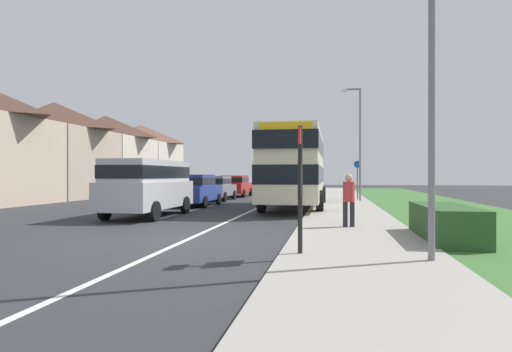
{
  "coord_description": "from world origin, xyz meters",
  "views": [
    {
      "loc": [
        3.61,
        -10.0,
        1.65
      ],
      "look_at": [
        0.74,
        5.78,
        1.6
      ],
      "focal_mm": 29.41,
      "sensor_mm": 36.0,
      "label": 1
    }
  ],
  "objects_px": {
    "parked_car_grey": "(215,187)",
    "parked_van_silver": "(148,183)",
    "double_decker_bus": "(296,165)",
    "street_lamp_mid": "(358,136)",
    "cycle_route_sign": "(357,178)",
    "parked_car_red": "(235,185)",
    "street_lamp_near": "(426,22)",
    "pedestrian_at_stop": "(349,198)",
    "parked_car_blue": "(196,189)",
    "bus_stop_sign": "(300,180)"
  },
  "relations": [
    {
      "from": "pedestrian_at_stop",
      "to": "cycle_route_sign",
      "type": "relative_size",
      "value": 0.66
    },
    {
      "from": "bus_stop_sign",
      "to": "cycle_route_sign",
      "type": "xyz_separation_m",
      "value": [
        2.17,
        18.51,
        -0.11
      ]
    },
    {
      "from": "parked_car_blue",
      "to": "street_lamp_near",
      "type": "relative_size",
      "value": 0.55
    },
    {
      "from": "parked_van_silver",
      "to": "cycle_route_sign",
      "type": "bearing_deg",
      "value": 52.28
    },
    {
      "from": "cycle_route_sign",
      "to": "street_lamp_mid",
      "type": "relative_size",
      "value": 0.37
    },
    {
      "from": "bus_stop_sign",
      "to": "cycle_route_sign",
      "type": "relative_size",
      "value": 1.03
    },
    {
      "from": "parked_car_grey",
      "to": "bus_stop_sign",
      "type": "xyz_separation_m",
      "value": [
        6.74,
        -17.75,
        0.67
      ]
    },
    {
      "from": "parked_car_red",
      "to": "street_lamp_near",
      "type": "distance_m",
      "value": 24.79
    },
    {
      "from": "parked_car_grey",
      "to": "bus_stop_sign",
      "type": "bearing_deg",
      "value": -69.2
    },
    {
      "from": "parked_van_silver",
      "to": "cycle_route_sign",
      "type": "xyz_separation_m",
      "value": [
        8.67,
        11.21,
        0.11
      ]
    },
    {
      "from": "bus_stop_sign",
      "to": "parked_car_grey",
      "type": "bearing_deg",
      "value": 110.8
    },
    {
      "from": "bus_stop_sign",
      "to": "double_decker_bus",
      "type": "bearing_deg",
      "value": 95.28
    },
    {
      "from": "parked_car_grey",
      "to": "street_lamp_mid",
      "type": "distance_m",
      "value": 9.4
    },
    {
      "from": "street_lamp_near",
      "to": "street_lamp_mid",
      "type": "distance_m",
      "value": 17.53
    },
    {
      "from": "pedestrian_at_stop",
      "to": "cycle_route_sign",
      "type": "height_order",
      "value": "cycle_route_sign"
    },
    {
      "from": "double_decker_bus",
      "to": "pedestrian_at_stop",
      "type": "xyz_separation_m",
      "value": [
        2.24,
        -7.93,
        -1.16
      ]
    },
    {
      "from": "parked_car_red",
      "to": "cycle_route_sign",
      "type": "height_order",
      "value": "cycle_route_sign"
    },
    {
      "from": "parked_car_red",
      "to": "pedestrian_at_stop",
      "type": "distance_m",
      "value": 19.77
    },
    {
      "from": "double_decker_bus",
      "to": "street_lamp_mid",
      "type": "distance_m",
      "value": 6.17
    },
    {
      "from": "parked_van_silver",
      "to": "street_lamp_mid",
      "type": "relative_size",
      "value": 0.75
    },
    {
      "from": "street_lamp_near",
      "to": "street_lamp_mid",
      "type": "height_order",
      "value": "street_lamp_near"
    },
    {
      "from": "bus_stop_sign",
      "to": "street_lamp_near",
      "type": "xyz_separation_m",
      "value": [
        2.26,
        -0.26,
        2.84
      ]
    },
    {
      "from": "pedestrian_at_stop",
      "to": "double_decker_bus",
      "type": "bearing_deg",
      "value": 105.75
    },
    {
      "from": "parked_van_silver",
      "to": "bus_stop_sign",
      "type": "height_order",
      "value": "bus_stop_sign"
    },
    {
      "from": "double_decker_bus",
      "to": "parked_car_blue",
      "type": "distance_m",
      "value": 5.49
    },
    {
      "from": "street_lamp_near",
      "to": "cycle_route_sign",
      "type": "bearing_deg",
      "value": 90.27
    },
    {
      "from": "parked_car_blue",
      "to": "parked_van_silver",
      "type": "bearing_deg",
      "value": -90.51
    },
    {
      "from": "parked_car_blue",
      "to": "street_lamp_near",
      "type": "distance_m",
      "value": 16.24
    },
    {
      "from": "parked_car_grey",
      "to": "cycle_route_sign",
      "type": "bearing_deg",
      "value": 4.83
    },
    {
      "from": "parked_van_silver",
      "to": "cycle_route_sign",
      "type": "distance_m",
      "value": 14.18
    },
    {
      "from": "parked_car_blue",
      "to": "parked_car_grey",
      "type": "relative_size",
      "value": 1.05
    },
    {
      "from": "parked_car_red",
      "to": "street_lamp_mid",
      "type": "height_order",
      "value": "street_lamp_mid"
    },
    {
      "from": "parked_car_red",
      "to": "street_lamp_near",
      "type": "xyz_separation_m",
      "value": [
        8.82,
        -22.9,
        3.5
      ]
    },
    {
      "from": "parked_van_silver",
      "to": "parked_car_blue",
      "type": "distance_m",
      "value": 5.73
    },
    {
      "from": "parked_car_red",
      "to": "pedestrian_at_stop",
      "type": "relative_size",
      "value": 2.6
    },
    {
      "from": "parked_car_blue",
      "to": "street_lamp_near",
      "type": "xyz_separation_m",
      "value": [
        8.71,
        -13.26,
        3.47
      ]
    },
    {
      "from": "cycle_route_sign",
      "to": "street_lamp_near",
      "type": "relative_size",
      "value": 0.33
    },
    {
      "from": "parked_car_blue",
      "to": "bus_stop_sign",
      "type": "relative_size",
      "value": 1.62
    },
    {
      "from": "parked_car_grey",
      "to": "street_lamp_near",
      "type": "distance_m",
      "value": 20.44
    },
    {
      "from": "cycle_route_sign",
      "to": "double_decker_bus",
      "type": "bearing_deg",
      "value": -118.29
    },
    {
      "from": "double_decker_bus",
      "to": "cycle_route_sign",
      "type": "height_order",
      "value": "double_decker_bus"
    },
    {
      "from": "double_decker_bus",
      "to": "parked_car_grey",
      "type": "relative_size",
      "value": 2.39
    },
    {
      "from": "double_decker_bus",
      "to": "bus_stop_sign",
      "type": "distance_m",
      "value": 12.42
    },
    {
      "from": "cycle_route_sign",
      "to": "street_lamp_mid",
      "type": "xyz_separation_m",
      "value": [
        -0.03,
        -1.24,
        2.49
      ]
    },
    {
      "from": "parked_car_grey",
      "to": "parked_van_silver",
      "type": "bearing_deg",
      "value": -88.7
    },
    {
      "from": "parked_car_red",
      "to": "cycle_route_sign",
      "type": "relative_size",
      "value": 1.72
    },
    {
      "from": "street_lamp_mid",
      "to": "bus_stop_sign",
      "type": "bearing_deg",
      "value": -97.05
    },
    {
      "from": "parked_car_grey",
      "to": "street_lamp_mid",
      "type": "bearing_deg",
      "value": -3.13
    },
    {
      "from": "bus_stop_sign",
      "to": "cycle_route_sign",
      "type": "height_order",
      "value": "bus_stop_sign"
    },
    {
      "from": "double_decker_bus",
      "to": "bus_stop_sign",
      "type": "xyz_separation_m",
      "value": [
        1.14,
        -12.35,
        -0.6
      ]
    }
  ]
}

